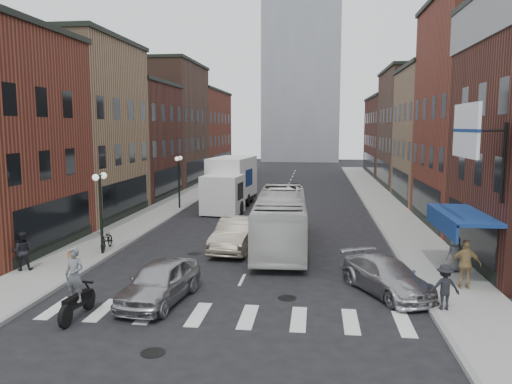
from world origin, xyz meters
The scene contains 31 objects.
ground centered at (0.00, 0.00, 0.00)m, with size 160.00×160.00×0.00m, color black.
sidewalk_left centered at (-8.50, 22.00, 0.07)m, with size 3.00×74.00×0.15m, color gray.
sidewalk_right centered at (8.50, 22.00, 0.07)m, with size 3.00×74.00×0.15m, color gray.
curb_left centered at (-7.00, 22.00, 0.00)m, with size 0.20×74.00×0.16m, color gray.
curb_right centered at (7.00, 22.00, 0.00)m, with size 0.20×74.00×0.16m, color gray.
crosswalk_stripes centered at (0.00, -3.00, 0.00)m, with size 12.00×2.20×0.01m, color silver.
bldg_left_mid_a centered at (-14.99, 14.00, 6.15)m, with size 10.30×10.20×12.30m.
bldg_left_mid_b centered at (-14.99, 24.00, 5.15)m, with size 10.30×10.20×10.30m.
bldg_left_far_a centered at (-14.99, 35.00, 6.65)m, with size 10.30×12.20×13.30m.
bldg_left_far_b centered at (-14.99, 49.00, 5.65)m, with size 10.30×16.20×11.30m.
bldg_right_mid_a centered at (15.00, 14.00, 7.15)m, with size 10.30×10.20×14.30m.
bldg_right_mid_b centered at (14.99, 24.00, 5.65)m, with size 10.30×10.20×11.30m.
bldg_right_far_a centered at (14.99, 35.00, 6.15)m, with size 10.30×12.20×12.30m.
bldg_right_far_b centered at (14.99, 49.00, 5.15)m, with size 10.30×16.20×10.30m.
awning_blue centered at (8.93, 2.50, 2.63)m, with size 1.80×5.00×0.78m.
billboard_sign centered at (8.59, 0.50, 6.13)m, with size 1.52×3.00×3.70m.
distant_tower centered at (0.00, 78.00, 25.00)m, with size 14.00×14.00×50.00m, color #9399A0.
streetlamp_near centered at (-7.40, 4.00, 2.91)m, with size 0.32×1.22×4.11m.
streetlamp_far centered at (-7.40, 18.00, 2.91)m, with size 0.32×1.22×4.11m.
bike_rack centered at (-7.60, 1.30, 0.55)m, with size 0.08×0.68×0.80m.
box_truck centered at (-3.69, 19.27, 1.93)m, with size 3.35×9.23×3.91m.
motorcycle_rider centered at (-4.83, -3.82, 1.13)m, with size 0.71×2.38×2.42m.
transit_bus centered at (1.20, 6.91, 1.50)m, with size 2.51×10.74×2.99m, color silver.
sedan_left_near centered at (-2.58, -1.95, 0.76)m, with size 1.79×4.46×1.52m, color #A4A4A8.
sedan_left_far centered at (-1.03, 6.00, 0.83)m, with size 1.76×5.04×1.66m, color beige.
curb_car centered at (5.75, 0.00, 0.66)m, with size 1.85×4.56×1.32m, color #AAA9AE.
parked_bicycle centered at (-7.50, 4.76, 0.64)m, with size 0.65×1.87×0.98m, color black.
ped_left_solo centered at (-9.60, 0.81, 1.00)m, with size 0.83×0.48×1.70m, color black.
ped_right_a centered at (7.40, -1.88, 0.93)m, with size 1.01×0.50×1.57m, color black.
ped_right_b centered at (8.75, 0.51, 1.10)m, with size 1.12×0.56×1.91m, color #9A7D4E.
ped_right_c centered at (8.99, 2.84, 0.91)m, with size 0.75×0.48×1.52m, color #53575A.
Camera 1 is at (2.99, -18.91, 6.34)m, focal length 35.00 mm.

